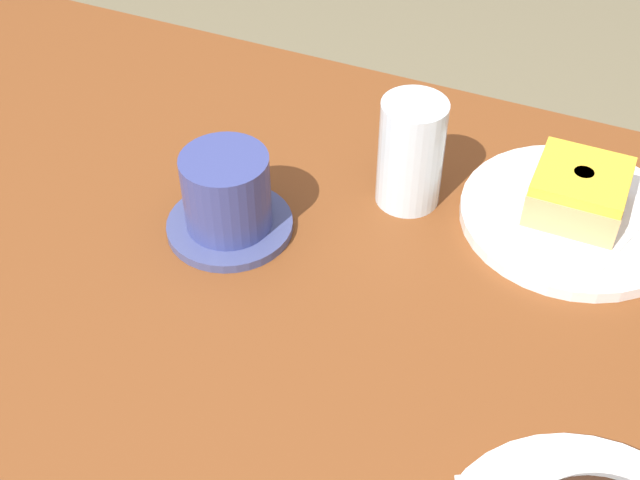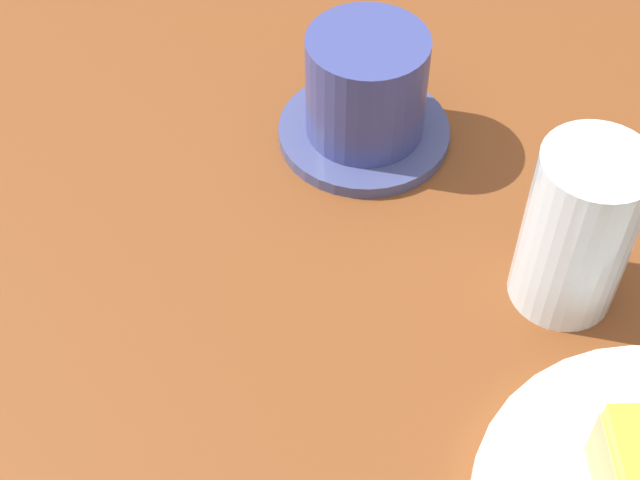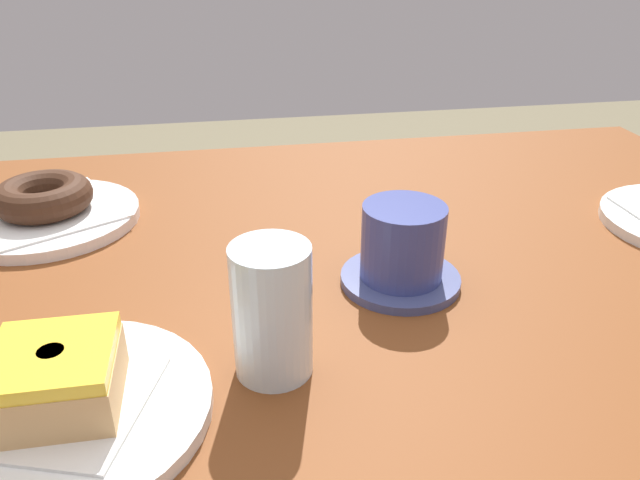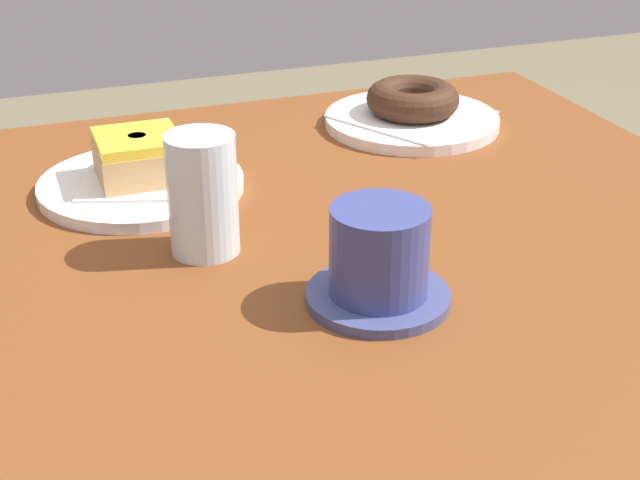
{
  "view_description": "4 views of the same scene",
  "coord_description": "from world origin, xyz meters",
  "px_view_note": "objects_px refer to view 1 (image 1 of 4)",
  "views": [
    {
      "loc": [
        0.34,
        -0.47,
        1.27
      ],
      "look_at": [
        0.1,
        0.07,
        0.73
      ],
      "focal_mm": 46.54,
      "sensor_mm": 36.0,
      "label": 1
    },
    {
      "loc": [
        0.51,
        0.02,
        1.19
      ],
      "look_at": [
        0.12,
        0.03,
        0.72
      ],
      "focal_mm": 52.46,
      "sensor_mm": 36.0,
      "label": 2
    },
    {
      "loc": [
        0.18,
        0.61,
        1.05
      ],
      "look_at": [
        0.08,
        0.05,
        0.75
      ],
      "focal_mm": 34.45,
      "sensor_mm": 36.0,
      "label": 3
    },
    {
      "loc": [
        -0.65,
        0.36,
        1.12
      ],
      "look_at": [
        0.08,
        0.1,
        0.73
      ],
      "focal_mm": 52.28,
      "sensor_mm": 36.0,
      "label": 4
    }
  ],
  "objects_px": {
    "plate_glazed_square": "(572,217)",
    "donut_glazed_square": "(579,191)",
    "coffee_cup": "(224,197)",
    "water_glass": "(411,153)"
  },
  "relations": [
    {
      "from": "donut_glazed_square",
      "to": "coffee_cup",
      "type": "relative_size",
      "value": 0.71
    },
    {
      "from": "plate_glazed_square",
      "to": "coffee_cup",
      "type": "xyz_separation_m",
      "value": [
        -0.32,
        -0.15,
        0.04
      ]
    },
    {
      "from": "plate_glazed_square",
      "to": "coffee_cup",
      "type": "relative_size",
      "value": 1.78
    },
    {
      "from": "water_glass",
      "to": "plate_glazed_square",
      "type": "bearing_deg",
      "value": 10.85
    },
    {
      "from": "plate_glazed_square",
      "to": "donut_glazed_square",
      "type": "height_order",
      "value": "donut_glazed_square"
    },
    {
      "from": "plate_glazed_square",
      "to": "donut_glazed_square",
      "type": "distance_m",
      "value": 0.03
    },
    {
      "from": "donut_glazed_square",
      "to": "water_glass",
      "type": "relative_size",
      "value": 0.76
    },
    {
      "from": "coffee_cup",
      "to": "donut_glazed_square",
      "type": "bearing_deg",
      "value": 25.25
    },
    {
      "from": "plate_glazed_square",
      "to": "water_glass",
      "type": "relative_size",
      "value": 1.92
    },
    {
      "from": "water_glass",
      "to": "coffee_cup",
      "type": "height_order",
      "value": "water_glass"
    }
  ]
}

